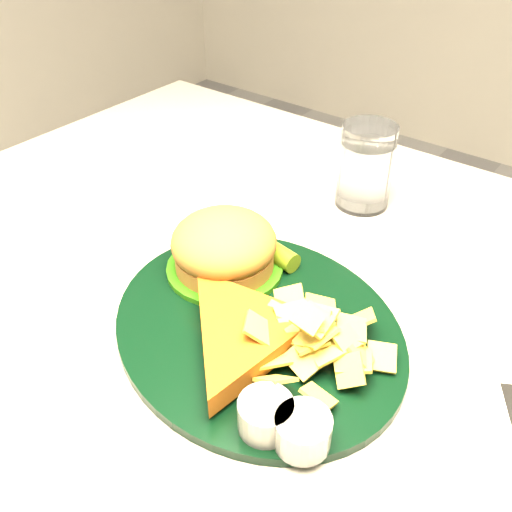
% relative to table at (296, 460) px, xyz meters
% --- Properties ---
extents(table, '(1.20, 0.80, 0.75)m').
position_rel_table_xyz_m(table, '(0.00, 0.00, 0.00)').
color(table, '#ACA69B').
rests_on(table, ground).
extents(dinner_plate, '(0.42, 0.39, 0.08)m').
position_rel_table_xyz_m(dinner_plate, '(0.00, -0.11, 0.41)').
color(dinner_plate, black).
rests_on(dinner_plate, table).
extents(water_glass, '(0.10, 0.10, 0.12)m').
position_rel_table_xyz_m(water_glass, '(-0.04, 0.19, 0.43)').
color(water_glass, white).
rests_on(water_glass, table).
extents(ramekin, '(0.05, 0.05, 0.03)m').
position_rel_table_xyz_m(ramekin, '(-0.25, 0.08, 0.39)').
color(ramekin, white).
rests_on(ramekin, table).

